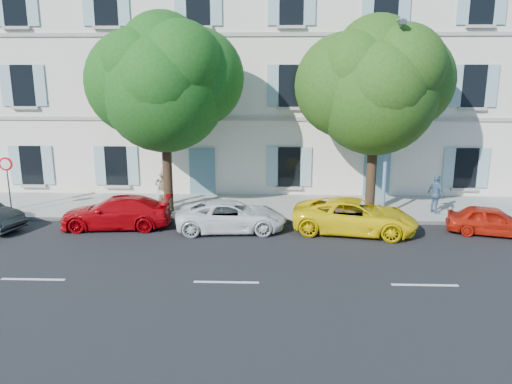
{
  "coord_description": "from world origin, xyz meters",
  "views": [
    {
      "loc": [
        1.41,
        -18.11,
        6.25
      ],
      "look_at": [
        0.7,
        2.0,
        1.4
      ],
      "focal_mm": 35.0,
      "sensor_mm": 36.0,
      "label": 1
    }
  ],
  "objects_px": {
    "car_red_hatchback": "(492,221)",
    "pedestrian_a": "(161,188)",
    "tree_left": "(164,89)",
    "pedestrian_c": "(436,194)",
    "car_red_coupe": "(116,212)",
    "street_lamp": "(389,110)",
    "tree_right": "(376,93)",
    "car_yellow_supercar": "(355,216)",
    "pedestrian_b": "(165,191)",
    "road_sign": "(7,174)",
    "car_white_coupe": "(231,216)"
  },
  "relations": [
    {
      "from": "car_red_coupe",
      "to": "pedestrian_c",
      "type": "relative_size",
      "value": 2.6
    },
    {
      "from": "car_red_coupe",
      "to": "tree_left",
      "type": "distance_m",
      "value": 5.57
    },
    {
      "from": "car_yellow_supercar",
      "to": "pedestrian_c",
      "type": "bearing_deg",
      "value": -48.3
    },
    {
      "from": "pedestrian_a",
      "to": "pedestrian_b",
      "type": "height_order",
      "value": "pedestrian_b"
    },
    {
      "from": "tree_left",
      "to": "tree_right",
      "type": "xyz_separation_m",
      "value": [
        9.01,
        0.16,
        -0.14
      ]
    },
    {
      "from": "car_yellow_supercar",
      "to": "car_red_hatchback",
      "type": "relative_size",
      "value": 1.46
    },
    {
      "from": "car_yellow_supercar",
      "to": "pedestrian_c",
      "type": "relative_size",
      "value": 2.83
    },
    {
      "from": "pedestrian_c",
      "to": "street_lamp",
      "type": "bearing_deg",
      "value": 82.69
    },
    {
      "from": "tree_left",
      "to": "pedestrian_b",
      "type": "xyz_separation_m",
      "value": [
        -0.21,
        0.21,
        -4.49
      ]
    },
    {
      "from": "car_white_coupe",
      "to": "tree_left",
      "type": "xyz_separation_m",
      "value": [
        -3.0,
        2.3,
        4.91
      ]
    },
    {
      "from": "tree_left",
      "to": "pedestrian_a",
      "type": "relative_size",
      "value": 4.84
    },
    {
      "from": "road_sign",
      "to": "street_lamp",
      "type": "xyz_separation_m",
      "value": [
        16.26,
        0.28,
        2.75
      ]
    },
    {
      "from": "car_yellow_supercar",
      "to": "pedestrian_b",
      "type": "bearing_deg",
      "value": 82.49
    },
    {
      "from": "tree_left",
      "to": "pedestrian_b",
      "type": "bearing_deg",
      "value": 134.9
    },
    {
      "from": "pedestrian_b",
      "to": "tree_left",
      "type": "bearing_deg",
      "value": 163.86
    },
    {
      "from": "tree_right",
      "to": "car_red_hatchback",
      "type": "bearing_deg",
      "value": -31.46
    },
    {
      "from": "car_red_hatchback",
      "to": "pedestrian_b",
      "type": "distance_m",
      "value": 13.77
    },
    {
      "from": "road_sign",
      "to": "street_lamp",
      "type": "relative_size",
      "value": 0.31
    },
    {
      "from": "street_lamp",
      "to": "pedestrian_b",
      "type": "xyz_separation_m",
      "value": [
        -9.68,
        0.78,
        -3.71
      ]
    },
    {
      "from": "car_white_coupe",
      "to": "tree_left",
      "type": "distance_m",
      "value": 6.2
    },
    {
      "from": "pedestrian_b",
      "to": "car_yellow_supercar",
      "type": "bearing_deg",
      "value": -168.61
    },
    {
      "from": "car_yellow_supercar",
      "to": "tree_right",
      "type": "relative_size",
      "value": 0.6
    },
    {
      "from": "car_red_coupe",
      "to": "street_lamp",
      "type": "distance_m",
      "value": 12.02
    },
    {
      "from": "car_red_hatchback",
      "to": "pedestrian_b",
      "type": "bearing_deg",
      "value": 94.14
    },
    {
      "from": "car_white_coupe",
      "to": "pedestrian_c",
      "type": "bearing_deg",
      "value": -79.41
    },
    {
      "from": "tree_left",
      "to": "pedestrian_c",
      "type": "relative_size",
      "value": 4.84
    },
    {
      "from": "street_lamp",
      "to": "pedestrian_c",
      "type": "bearing_deg",
      "value": 14.39
    },
    {
      "from": "pedestrian_c",
      "to": "car_red_coupe",
      "type": "bearing_deg",
      "value": 77.15
    },
    {
      "from": "tree_right",
      "to": "pedestrian_a",
      "type": "distance_m",
      "value": 10.51
    },
    {
      "from": "pedestrian_b",
      "to": "pedestrian_c",
      "type": "height_order",
      "value": "pedestrian_b"
    },
    {
      "from": "road_sign",
      "to": "pedestrian_a",
      "type": "relative_size",
      "value": 1.48
    },
    {
      "from": "car_yellow_supercar",
      "to": "pedestrian_b",
      "type": "xyz_separation_m",
      "value": [
        -8.15,
        2.58,
        0.36
      ]
    },
    {
      "from": "tree_right",
      "to": "pedestrian_b",
      "type": "height_order",
      "value": "tree_right"
    },
    {
      "from": "tree_right",
      "to": "pedestrian_a",
      "type": "height_order",
      "value": "tree_right"
    },
    {
      "from": "street_lamp",
      "to": "pedestrian_b",
      "type": "relative_size",
      "value": 4.58
    },
    {
      "from": "car_yellow_supercar",
      "to": "pedestrian_b",
      "type": "distance_m",
      "value": 8.56
    },
    {
      "from": "tree_left",
      "to": "pedestrian_c",
      "type": "xyz_separation_m",
      "value": [
        11.87,
        0.06,
        -4.51
      ]
    },
    {
      "from": "tree_left",
      "to": "road_sign",
      "type": "distance_m",
      "value": 7.71
    },
    {
      "from": "pedestrian_c",
      "to": "tree_left",
      "type": "bearing_deg",
      "value": 68.58
    },
    {
      "from": "road_sign",
      "to": "street_lamp",
      "type": "distance_m",
      "value": 16.5
    },
    {
      "from": "car_red_coupe",
      "to": "car_red_hatchback",
      "type": "bearing_deg",
      "value": 84.95
    },
    {
      "from": "car_red_hatchback",
      "to": "pedestrian_a",
      "type": "height_order",
      "value": "pedestrian_a"
    },
    {
      "from": "tree_left",
      "to": "pedestrian_b",
      "type": "relative_size",
      "value": 4.72
    },
    {
      "from": "tree_right",
      "to": "pedestrian_a",
      "type": "bearing_deg",
      "value": 175.96
    },
    {
      "from": "pedestrian_c",
      "to": "car_red_hatchback",
      "type": "bearing_deg",
      "value": -172.4
    },
    {
      "from": "car_white_coupe",
      "to": "road_sign",
      "type": "distance_m",
      "value": 10.01
    },
    {
      "from": "pedestrian_a",
      "to": "car_white_coupe",
      "type": "bearing_deg",
      "value": 95.14
    },
    {
      "from": "car_red_hatchback",
      "to": "pedestrian_a",
      "type": "bearing_deg",
      "value": 91.92
    },
    {
      "from": "pedestrian_b",
      "to": "pedestrian_c",
      "type": "distance_m",
      "value": 12.09
    },
    {
      "from": "pedestrian_b",
      "to": "car_white_coupe",
      "type": "bearing_deg",
      "value": 170.95
    }
  ]
}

